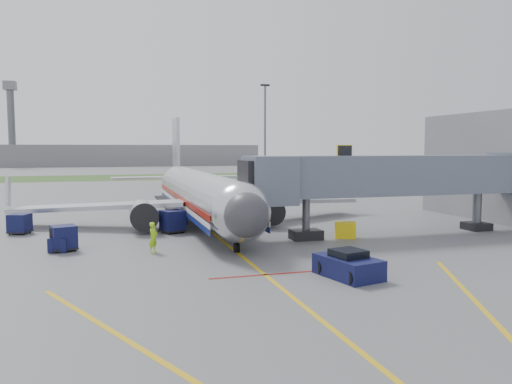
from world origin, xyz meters
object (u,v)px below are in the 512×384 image
object	(u,v)px
belt_loader	(171,217)
ramp_worker	(153,237)
pushback_tug	(348,266)
airliner	(200,193)
baggage_tug	(61,240)

from	to	relation	value
belt_loader	ramp_worker	size ratio (longest dim) A/B	2.42
pushback_tug	belt_loader	world-z (taller)	belt_loader
airliner	belt_loader	world-z (taller)	airliner
baggage_tug	ramp_worker	size ratio (longest dim) A/B	1.22
baggage_tug	ramp_worker	distance (m)	6.28
airliner	baggage_tug	world-z (taller)	airliner
pushback_tug	belt_loader	bearing A→B (deg)	106.72
airliner	belt_loader	size ratio (longest dim) A/B	7.51
airliner	ramp_worker	world-z (taller)	airliner
pushback_tug	airliner	bearing A→B (deg)	100.83
airliner	baggage_tug	xyz separation A→B (m)	(-10.84, -9.27, -1.96)
pushback_tug	baggage_tug	world-z (taller)	baggage_tug
baggage_tug	pushback_tug	bearing A→B (deg)	-38.07
airliner	belt_loader	xyz separation A→B (m)	(-2.52, 0.80, -2.09)
pushback_tug	ramp_worker	distance (m)	12.84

